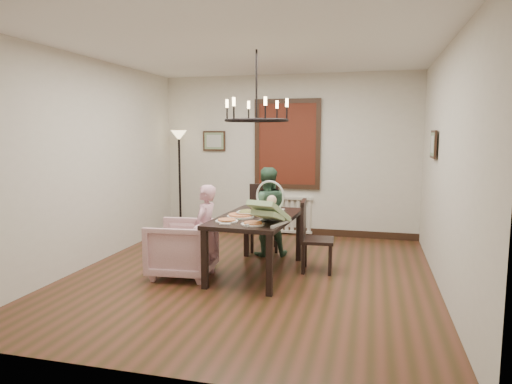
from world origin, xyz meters
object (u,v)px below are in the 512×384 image
at_px(floor_lamp, 180,183).
at_px(armchair, 182,248).
at_px(chair_right, 318,236).
at_px(seated_man, 266,219).
at_px(chair_far, 264,218).
at_px(drinking_glass, 271,209).
at_px(dining_table, 256,223).
at_px(baby_bouncer, 269,209).
at_px(elderly_woman, 206,238).

bearing_deg(floor_lamp, armchair, -65.85).
distance_m(chair_right, armchair, 1.75).
distance_m(chair_right, seated_man, 1.03).
relative_size(chair_far, drinking_glass, 6.63).
xyz_separation_m(dining_table, baby_bouncer, (0.27, -0.46, 0.26)).
xyz_separation_m(chair_right, drinking_glass, (-0.58, -0.19, 0.36)).
distance_m(seated_man, baby_bouncer, 1.45).
distance_m(armchair, elderly_woman, 0.32).
xyz_separation_m(dining_table, elderly_woman, (-0.60, -0.25, -0.18)).
bearing_deg(chair_right, dining_table, 107.27).
bearing_deg(armchair, chair_far, 149.77).
relative_size(seated_man, baby_bouncer, 2.03).
xyz_separation_m(chair_far, drinking_glass, (0.34, -1.07, 0.32)).
height_order(dining_table, elderly_woman, elderly_woman).
bearing_deg(drinking_glass, chair_far, 107.71).
relative_size(chair_right, baby_bouncer, 1.76).
distance_m(dining_table, seated_man, 0.90).
xyz_separation_m(chair_right, floor_lamp, (-2.69, 1.76, 0.43)).
distance_m(dining_table, armchair, 0.99).
xyz_separation_m(armchair, drinking_glass, (1.05, 0.42, 0.47)).
xyz_separation_m(elderly_woman, seated_man, (0.52, 1.14, 0.06)).
distance_m(chair_far, chair_right, 1.28).
bearing_deg(chair_right, elderly_woman, 107.98).
distance_m(dining_table, chair_right, 0.82).
height_order(chair_far, elderly_woman, chair_far).
relative_size(elderly_woman, baby_bouncer, 1.80).
xyz_separation_m(chair_right, armchair, (-1.63, -0.61, -0.12)).
height_order(chair_right, elderly_woman, elderly_woman).
bearing_deg(baby_bouncer, chair_far, 120.53).
height_order(chair_far, baby_bouncer, baby_bouncer).
bearing_deg(chair_far, dining_table, -95.70).
bearing_deg(chair_far, seated_man, -84.09).
height_order(seated_man, floor_lamp, floor_lamp).
bearing_deg(elderly_woman, drinking_glass, 118.74).
bearing_deg(drinking_glass, dining_table, -149.35).
height_order(elderly_woman, seated_man, seated_man).
bearing_deg(dining_table, baby_bouncer, -56.13).
distance_m(chair_right, drinking_glass, 0.71).
relative_size(baby_bouncer, drinking_glass, 3.47).
relative_size(dining_table, chair_far, 1.62).
bearing_deg(chair_right, floor_lamp, 53.27).
xyz_separation_m(seated_man, baby_bouncer, (0.35, -1.35, 0.38)).
bearing_deg(floor_lamp, drinking_glass, -42.67).
relative_size(armchair, floor_lamp, 0.43).
bearing_deg(floor_lamp, chair_right, -33.10).
distance_m(chair_far, armchair, 1.65).
bearing_deg(seated_man, chair_right, 126.29).
bearing_deg(dining_table, chair_far, 102.24).
bearing_deg(chair_far, chair_right, -57.94).
distance_m(armchair, floor_lamp, 2.65).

